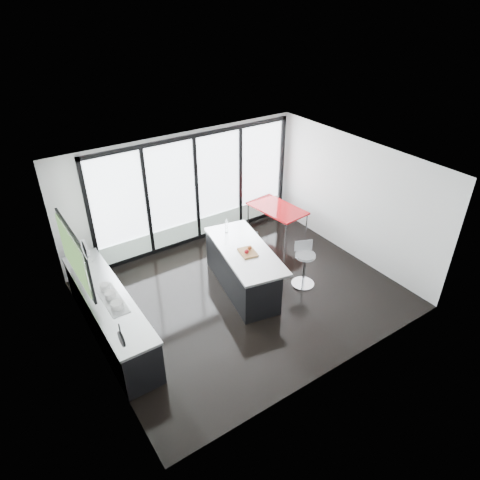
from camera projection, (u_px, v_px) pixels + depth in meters
floor at (244, 294)px, 8.96m from camera, size 6.00×5.00×0.00m
ceiling at (245, 169)px, 7.50m from camera, size 6.00×5.00×0.00m
wall_back at (195, 194)px, 10.17m from camera, size 6.00×0.09×2.80m
wall_front at (338, 308)px, 6.46m from camera, size 6.00×0.00×2.80m
wall_left at (84, 274)px, 6.92m from camera, size 0.26×5.00×2.80m
wall_right at (354, 199)px, 9.66m from camera, size 0.00×5.00×2.80m
counter_cabinets at (110, 315)px, 7.73m from camera, size 0.69×3.24×1.36m
island at (241, 268)px, 8.93m from camera, size 1.40×2.45×1.22m
bar_stool_near at (304, 270)px, 9.05m from camera, size 0.65×0.65×0.78m
bar_stool_far at (256, 257)px, 9.56m from camera, size 0.45×0.45×0.67m
red_table at (277, 221)px, 10.85m from camera, size 0.99×1.54×0.78m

